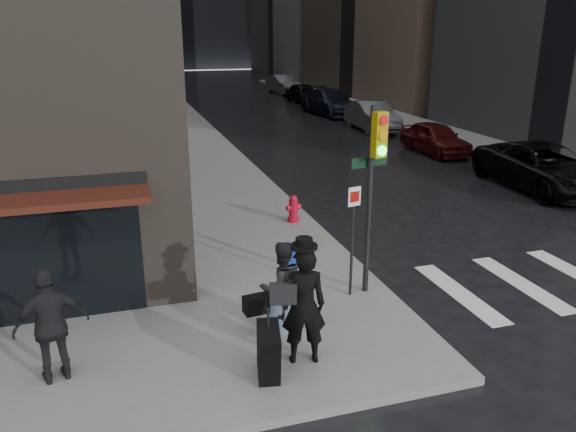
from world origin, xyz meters
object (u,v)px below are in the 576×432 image
Objects in this scene: man_greycoat at (52,325)px; traffic_light at (372,177)px; parked_car_1 at (435,138)px; parked_car_0 at (544,167)px; parked_car_2 at (372,116)px; parked_car_5 at (283,84)px; parked_car_3 at (330,102)px; fire_hydrant at (293,210)px; man_jeans at (281,286)px; man_overcoat at (296,313)px; parked_car_4 at (304,93)px.

traffic_light is (5.95, 1.39, 1.56)m from man_greycoat.
parked_car_0 is at bearing -87.14° from parked_car_1.
parked_car_2 is 19.30m from parked_car_5.
parked_car_3 is 12.88m from parked_car_5.
parked_car_1 is (9.19, 7.63, 0.21)m from fire_hydrant.
man_greycoat is 17.19m from parked_car_0.
parked_car_3 is at bearing 57.37° from traffic_light.
man_jeans is 22.72m from parked_car_2.
traffic_light is at bearing -115.11° from parked_car_3.
man_overcoat is 0.39× the size of parked_car_0.
fire_hydrant is at bearing -116.95° from man_jeans.
parked_car_5 is at bearing 62.79° from traffic_light.
parked_car_4 is (15.24, 33.13, -0.37)m from man_greycoat.
man_greycoat reaches higher than parked_car_3.
parked_car_3 reaches higher than parked_car_4.
parked_car_4 is at bearing 91.36° from parked_car_2.
traffic_light is (2.23, 2.10, 1.57)m from man_overcoat.
traffic_light is 15.55m from parked_car_1.
parked_car_4 is (-0.27, 25.73, -0.06)m from parked_car_0.
parked_car_4 is at bearing -116.53° from man_jeans.
parked_car_3 is 6.44m from parked_car_4.
man_greycoat is at bearing 0.04° from man_overcoat.
parked_car_0 is 1.00× the size of parked_car_3.
parked_car_5 is at bearing 92.81° from parked_car_0.
parked_car_3 is (11.19, 27.41, -0.27)m from man_overcoat.
traffic_light is 0.81× the size of parked_car_2.
parked_car_4 is at bearing 60.55° from traffic_light.
man_overcoat reaches higher than parked_car_1.
traffic_light is at bearing -144.99° from parked_car_0.
fire_hydrant is (2.14, 6.91, -0.59)m from man_overcoat.
man_overcoat is at bearing -113.76° from parked_car_4.
traffic_light is 0.91× the size of parked_car_4.
fire_hydrant is (2.06, 5.75, -0.51)m from man_jeans.
parked_car_2 is (14.92, 20.27, -0.31)m from man_greycoat.
man_greycoat is at bearing -138.59° from parked_car_1.
traffic_light is (2.14, 0.93, 1.65)m from man_jeans.
fire_hydrant is 0.14× the size of parked_car_3.
man_overcoat is 1.17× the size of man_greycoat.
traffic_light is at bearing 179.56° from man_greycoat.
parked_car_1 is at bearing -85.98° from parked_car_2.
parked_car_0 is at bearing -94.36° from parked_car_4.
parked_car_2 is at bearing -139.93° from man_greycoat.
man_jeans is at bearing -109.70° from fire_hydrant.
man_jeans is at bearing -112.29° from parked_car_5.
man_greycoat is 8.56m from fire_hydrant.
man_jeans reaches higher than parked_car_1.
man_overcoat is 23.78m from parked_car_2.
man_greycoat is 6.31m from traffic_light.
parked_car_2 is at bearing -97.40° from parked_car_5.
man_overcoat is at bearing -111.94° from parked_car_5.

